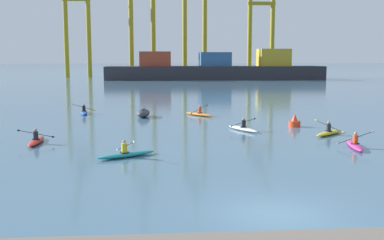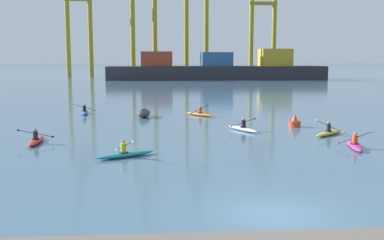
{
  "view_description": "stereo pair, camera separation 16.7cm",
  "coord_description": "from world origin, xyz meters",
  "px_view_note": "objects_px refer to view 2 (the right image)",
  "views": [
    {
      "loc": [
        -4.06,
        -15.01,
        5.28
      ],
      "look_at": [
        -1.39,
        19.69,
        0.6
      ],
      "focal_mm": 43.7,
      "sensor_mm": 36.0,
      "label": 1
    },
    {
      "loc": [
        -3.9,
        -15.02,
        5.28
      ],
      "look_at": [
        -1.39,
        19.69,
        0.6
      ],
      "focal_mm": 43.7,
      "sensor_mm": 36.0,
      "label": 2
    }
  ],
  "objects_px": {
    "container_barge": "(217,69)",
    "kayak_orange": "(200,114)",
    "kayak_yellow": "(329,132)",
    "channel_buoy": "(295,122)",
    "kayak_magenta": "(354,145)",
    "kayak_red": "(36,140)",
    "kayak_teal": "(125,154)",
    "kayak_blue": "(85,112)",
    "gantry_crane_east": "(263,18)",
    "capsized_dinghy": "(144,113)",
    "kayak_white": "(243,128)",
    "gantry_crane_east_mid": "(196,3)",
    "gantry_crane_west": "(78,13)"
  },
  "relations": [
    {
      "from": "gantry_crane_east_mid",
      "to": "kayak_magenta",
      "type": "relative_size",
      "value": 11.34
    },
    {
      "from": "gantry_crane_east",
      "to": "kayak_yellow",
      "type": "height_order",
      "value": "gantry_crane_east"
    },
    {
      "from": "kayak_teal",
      "to": "gantry_crane_west",
      "type": "bearing_deg",
      "value": 100.53
    },
    {
      "from": "gantry_crane_east_mid",
      "to": "kayak_yellow",
      "type": "bearing_deg",
      "value": -89.14
    },
    {
      "from": "gantry_crane_east",
      "to": "kayak_teal",
      "type": "xyz_separation_m",
      "value": [
        -30.16,
        -101.65,
        -15.54
      ]
    },
    {
      "from": "kayak_blue",
      "to": "kayak_orange",
      "type": "xyz_separation_m",
      "value": [
        10.7,
        -2.25,
        0.0
      ]
    },
    {
      "from": "kayak_blue",
      "to": "kayak_teal",
      "type": "bearing_deg",
      "value": -75.33
    },
    {
      "from": "kayak_blue",
      "to": "kayak_red",
      "type": "bearing_deg",
      "value": -92.35
    },
    {
      "from": "gantry_crane_east_mid",
      "to": "kayak_magenta",
      "type": "xyz_separation_m",
      "value": [
        1.23,
        -99.19,
        -19.22
      ]
    },
    {
      "from": "kayak_yellow",
      "to": "kayak_magenta",
      "type": "bearing_deg",
      "value": -92.3
    },
    {
      "from": "capsized_dinghy",
      "to": "gantry_crane_east_mid",
      "type": "bearing_deg",
      "value": 82.16
    },
    {
      "from": "container_barge",
      "to": "kayak_blue",
      "type": "height_order",
      "value": "container_barge"
    },
    {
      "from": "kayak_magenta",
      "to": "kayak_white",
      "type": "relative_size",
      "value": 1.04
    },
    {
      "from": "kayak_white",
      "to": "kayak_orange",
      "type": "xyz_separation_m",
      "value": [
        -2.36,
        8.95,
        0.0
      ]
    },
    {
      "from": "container_barge",
      "to": "capsized_dinghy",
      "type": "height_order",
      "value": "container_barge"
    },
    {
      "from": "gantry_crane_west",
      "to": "kayak_magenta",
      "type": "height_order",
      "value": "gantry_crane_west"
    },
    {
      "from": "gantry_crane_east_mid",
      "to": "gantry_crane_east",
      "type": "bearing_deg",
      "value": 2.68
    },
    {
      "from": "kayak_yellow",
      "to": "channel_buoy",
      "type": "bearing_deg",
      "value": 108.11
    },
    {
      "from": "gantry_crane_east_mid",
      "to": "channel_buoy",
      "type": "height_order",
      "value": "gantry_crane_east_mid"
    },
    {
      "from": "kayak_magenta",
      "to": "kayak_yellow",
      "type": "relative_size",
      "value": 1.19
    },
    {
      "from": "gantry_crane_east_mid",
      "to": "kayak_orange",
      "type": "height_order",
      "value": "gantry_crane_east_mid"
    },
    {
      "from": "gantry_crane_east_mid",
      "to": "kayak_white",
      "type": "height_order",
      "value": "gantry_crane_east_mid"
    },
    {
      "from": "gantry_crane_west",
      "to": "kayak_white",
      "type": "xyz_separation_m",
      "value": [
        26.9,
        -93.67,
        -16.69
      ]
    },
    {
      "from": "kayak_white",
      "to": "kayak_orange",
      "type": "height_order",
      "value": "kayak_orange"
    },
    {
      "from": "gantry_crane_west",
      "to": "gantry_crane_east_mid",
      "type": "bearing_deg",
      "value": -2.59
    },
    {
      "from": "gantry_crane_east_mid",
      "to": "kayak_teal",
      "type": "height_order",
      "value": "gantry_crane_east_mid"
    },
    {
      "from": "kayak_yellow",
      "to": "kayak_orange",
      "type": "xyz_separation_m",
      "value": [
        -7.92,
        11.25,
        0.0
      ]
    },
    {
      "from": "container_barge",
      "to": "gantry_crane_west",
      "type": "bearing_deg",
      "value": 156.59
    },
    {
      "from": "capsized_dinghy",
      "to": "kayak_white",
      "type": "relative_size",
      "value": 0.82
    },
    {
      "from": "gantry_crane_west",
      "to": "gantry_crane_east",
      "type": "bearing_deg",
      "value": -0.65
    },
    {
      "from": "kayak_orange",
      "to": "gantry_crane_east",
      "type": "bearing_deg",
      "value": 73.69
    },
    {
      "from": "kayak_magenta",
      "to": "kayak_orange",
      "type": "bearing_deg",
      "value": 115.97
    },
    {
      "from": "gantry_crane_east_mid",
      "to": "capsized_dinghy",
      "type": "relative_size",
      "value": 14.32
    },
    {
      "from": "channel_buoy",
      "to": "kayak_red",
      "type": "bearing_deg",
      "value": -162.75
    },
    {
      "from": "container_barge",
      "to": "kayak_orange",
      "type": "height_order",
      "value": "container_barge"
    },
    {
      "from": "gantry_crane_east",
      "to": "kayak_magenta",
      "type": "xyz_separation_m",
      "value": [
        -16.89,
        -100.04,
        -15.54
      ]
    },
    {
      "from": "kayak_blue",
      "to": "kayak_white",
      "type": "relative_size",
      "value": 1.04
    },
    {
      "from": "container_barge",
      "to": "kayak_teal",
      "type": "distance_m",
      "value": 88.55
    },
    {
      "from": "kayak_white",
      "to": "kayak_red",
      "type": "bearing_deg",
      "value": -163.61
    },
    {
      "from": "kayak_blue",
      "to": "gantry_crane_east",
      "type": "bearing_deg",
      "value": 66.67
    },
    {
      "from": "channel_buoy",
      "to": "kayak_magenta",
      "type": "xyz_separation_m",
      "value": [
        1.08,
        -8.49,
        -0.19
      ]
    },
    {
      "from": "kayak_red",
      "to": "kayak_teal",
      "type": "bearing_deg",
      "value": -37.92
    },
    {
      "from": "kayak_blue",
      "to": "kayak_magenta",
      "type": "bearing_deg",
      "value": -44.52
    },
    {
      "from": "gantry_crane_east_mid",
      "to": "kayak_orange",
      "type": "bearing_deg",
      "value": -94.46
    },
    {
      "from": "gantry_crane_west",
      "to": "kayak_teal",
      "type": "relative_size",
      "value": 10.92
    },
    {
      "from": "kayak_yellow",
      "to": "kayak_red",
      "type": "relative_size",
      "value": 0.85
    },
    {
      "from": "gantry_crane_east_mid",
      "to": "kayak_blue",
      "type": "distance_m",
      "value": 85.07
    },
    {
      "from": "capsized_dinghy",
      "to": "kayak_red",
      "type": "relative_size",
      "value": 0.8
    },
    {
      "from": "gantry_crane_west",
      "to": "kayak_blue",
      "type": "xyz_separation_m",
      "value": [
        13.83,
        -82.47,
        -16.69
      ]
    },
    {
      "from": "kayak_orange",
      "to": "capsized_dinghy",
      "type": "bearing_deg",
      "value": -172.9
    }
  ]
}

